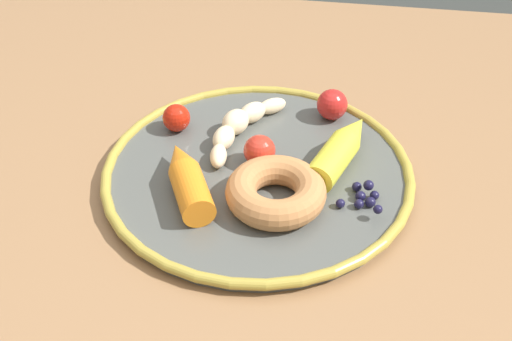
{
  "coord_description": "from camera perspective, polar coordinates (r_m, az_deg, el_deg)",
  "views": [
    {
      "loc": [
        -0.09,
        0.62,
        1.23
      ],
      "look_at": [
        0.0,
        0.02,
        0.75
      ],
      "focal_mm": 47.67,
      "sensor_mm": 36.0,
      "label": 1
    }
  ],
  "objects": [
    {
      "name": "carrot_orange",
      "position": [
        0.74,
        -5.84,
        -0.61
      ],
      "size": [
        0.09,
        0.13,
        0.04
      ],
      "color": "orange",
      "rests_on": "plate"
    },
    {
      "name": "plate",
      "position": [
        0.78,
        -0.0,
        -0.17
      ],
      "size": [
        0.36,
        0.36,
        0.02
      ],
      "color": "#525652",
      "rests_on": "dining_table"
    },
    {
      "name": "blueberry_pile",
      "position": [
        0.74,
        9.01,
        -2.21
      ],
      "size": [
        0.05,
        0.05,
        0.02
      ],
      "color": "#191638",
      "rests_on": "plate"
    },
    {
      "name": "banana",
      "position": [
        0.83,
        -1.37,
        3.81
      ],
      "size": [
        0.08,
        0.15,
        0.03
      ],
      "color": "#F9E0B1",
      "rests_on": "plate"
    },
    {
      "name": "tomato_near",
      "position": [
        0.78,
        0.49,
        1.66
      ],
      "size": [
        0.04,
        0.04,
        0.04
      ],
      "primitive_type": "sphere",
      "color": "red",
      "rests_on": "plate"
    },
    {
      "name": "donut",
      "position": [
        0.72,
        1.68,
        -1.8
      ],
      "size": [
        0.14,
        0.14,
        0.03
      ],
      "primitive_type": "torus",
      "rotation": [
        0.0,
        0.0,
        1.96
      ],
      "color": "#BC7D48",
      "rests_on": "plate"
    },
    {
      "name": "dining_table",
      "position": [
        0.86,
        0.38,
        -4.0
      ],
      "size": [
        1.1,
        0.92,
        0.73
      ],
      "color": "#946B47",
      "rests_on": "ground_plane"
    },
    {
      "name": "carrot_yellow",
      "position": [
        0.79,
        7.16,
        1.88
      ],
      "size": [
        0.08,
        0.14,
        0.04
      ],
      "color": "yellow",
      "rests_on": "plate"
    },
    {
      "name": "tomato_mid",
      "position": [
        0.86,
        6.41,
        5.53
      ],
      "size": [
        0.04,
        0.04,
        0.04
      ],
      "primitive_type": "sphere",
      "color": "red",
      "rests_on": "plate"
    },
    {
      "name": "tomato_far",
      "position": [
        0.84,
        -6.7,
        4.41
      ],
      "size": [
        0.03,
        0.03,
        0.03
      ],
      "primitive_type": "sphere",
      "color": "red",
      "rests_on": "plate"
    }
  ]
}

